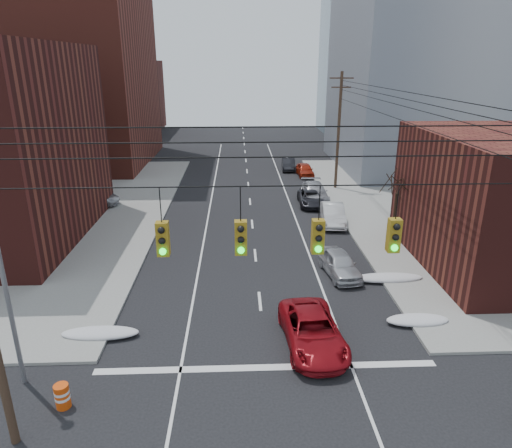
{
  "coord_description": "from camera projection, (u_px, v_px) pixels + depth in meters",
  "views": [
    {
      "loc": [
        -1.06,
        -9.06,
        11.81
      ],
      "look_at": [
        -0.05,
        15.61,
        3.0
      ],
      "focal_mm": 32.0,
      "sensor_mm": 36.0,
      "label": 1
    }
  ],
  "objects": [
    {
      "name": "building_brick_tall",
      "position": [
        34.0,
        32.0,
        51.73
      ],
      "size": [
        24.0,
        20.0,
        30.0
      ],
      "primitive_type": "cube",
      "color": "maroon",
      "rests_on": "ground"
    },
    {
      "name": "building_brick_far",
      "position": [
        93.0,
        97.0,
        79.15
      ],
      "size": [
        22.0,
        18.0,
        12.0
      ],
      "primitive_type": "cube",
      "color": "#481915",
      "rests_on": "ground"
    },
    {
      "name": "building_office",
      "position": [
        444.0,
        55.0,
        50.59
      ],
      "size": [
        22.0,
        20.0,
        25.0
      ],
      "primitive_type": "cube",
      "color": "gray",
      "rests_on": "ground"
    },
    {
      "name": "bare_tree",
      "position": [
        395.0,
        210.0,
        30.94
      ],
      "size": [
        2.09,
        2.2,
        4.93
      ],
      "color": "black",
      "rests_on": "ground"
    },
    {
      "name": "parked_car_e",
      "position": [
        305.0,
        170.0,
        49.68
      ],
      "size": [
        1.71,
        4.03,
        1.36
      ],
      "primitive_type": "imported",
      "rotation": [
        0.0,
        0.0,
        0.03
      ],
      "color": "#9C220E",
      "rests_on": "ground"
    },
    {
      "name": "snow_east_far",
      "position": [
        388.0,
        278.0,
        25.92
      ],
      "size": [
        4.0,
        1.08,
        0.42
      ],
      "primitive_type": "ellipsoid",
      "color": "silver",
      "rests_on": "ground"
    },
    {
      "name": "parked_car_a",
      "position": [
        339.0,
        264.0,
        26.57
      ],
      "size": [
        2.21,
        4.31,
        1.4
      ],
      "primitive_type": "imported",
      "rotation": [
        0.0,
        0.0,
        0.14
      ],
      "color": "#BABBC0",
      "rests_on": "ground"
    },
    {
      "name": "lot_car_a",
      "position": [
        66.0,
        210.0,
        35.65
      ],
      "size": [
        4.44,
        2.66,
        1.38
      ],
      "primitive_type": "imported",
      "rotation": [
        0.0,
        0.0,
        1.88
      ],
      "color": "white",
      "rests_on": "sidewalk_nw"
    },
    {
      "name": "traffic_signals",
      "position": [
        279.0,
        235.0,
        12.92
      ],
      "size": [
        17.0,
        0.42,
        2.02
      ],
      "color": "black",
      "rests_on": "ground"
    },
    {
      "name": "lot_car_b",
      "position": [
        92.0,
        198.0,
        38.9
      ],
      "size": [
        4.68,
        2.2,
        1.29
      ],
      "primitive_type": "imported",
      "rotation": [
        0.0,
        0.0,
        1.58
      ],
      "color": "#9E9EA3",
      "rests_on": "sidewalk_nw"
    },
    {
      "name": "construction_barrel",
      "position": [
        62.0,
        396.0,
        16.38
      ],
      "size": [
        0.68,
        0.68,
        0.94
      ],
      "rotation": [
        0.0,
        0.0,
        0.33
      ],
      "color": "#DD450B",
      "rests_on": "ground"
    },
    {
      "name": "red_pickup",
      "position": [
        312.0,
        331.0,
        19.9
      ],
      "size": [
        2.72,
        5.33,
        1.44
      ],
      "primitive_type": "imported",
      "rotation": [
        0.0,
        0.0,
        0.06
      ],
      "color": "maroon",
      "rests_on": "ground"
    },
    {
      "name": "parked_car_d",
      "position": [
        314.0,
        192.0,
        40.81
      ],
      "size": [
        2.27,
        5.38,
        1.55
      ],
      "primitive_type": "imported",
      "rotation": [
        0.0,
        0.0,
        -0.02
      ],
      "color": "#A6A6AA",
      "rests_on": "ground"
    },
    {
      "name": "snow_nw",
      "position": [
        100.0,
        333.0,
        20.65
      ],
      "size": [
        3.5,
        1.08,
        0.42
      ],
      "primitive_type": "ellipsoid",
      "color": "silver",
      "rests_on": "ground"
    },
    {
      "name": "parked_car_c",
      "position": [
        311.0,
        198.0,
        39.56
      ],
      "size": [
        2.21,
        4.55,
        1.25
      ],
      "primitive_type": "imported",
      "rotation": [
        0.0,
        0.0,
        -0.03
      ],
      "color": "black",
      "rests_on": "ground"
    },
    {
      "name": "parked_car_f",
      "position": [
        288.0,
        164.0,
        52.6
      ],
      "size": [
        1.68,
        4.2,
        1.36
      ],
      "primitive_type": "imported",
      "rotation": [
        0.0,
        0.0,
        -0.06
      ],
      "color": "black",
      "rests_on": "ground"
    },
    {
      "name": "building_glass",
      "position": [
        387.0,
        67.0,
        75.64
      ],
      "size": [
        20.0,
        18.0,
        22.0
      ],
      "primitive_type": "cube",
      "color": "gray",
      "rests_on": "ground"
    },
    {
      "name": "parked_car_b",
      "position": [
        333.0,
        214.0,
        34.98
      ],
      "size": [
        2.02,
        4.73,
        1.52
      ],
      "primitive_type": "imported",
      "rotation": [
        0.0,
        0.0,
        -0.09
      ],
      "color": "silver",
      "rests_on": "ground"
    },
    {
      "name": "utility_pole_far",
      "position": [
        339.0,
        129.0,
        42.91
      ],
      "size": [
        2.2,
        0.28,
        11.0
      ],
      "color": "#473323",
      "rests_on": "ground"
    },
    {
      "name": "snow_ne",
      "position": [
        417.0,
        320.0,
        21.69
      ],
      "size": [
        3.0,
        1.08,
        0.42
      ],
      "primitive_type": "ellipsoid",
      "color": "silver",
      "rests_on": "ground"
    },
    {
      "name": "lot_car_d",
      "position": [
        39.0,
        213.0,
        35.07
      ],
      "size": [
        4.4,
        2.8,
        1.39
      ],
      "primitive_type": "imported",
      "rotation": [
        0.0,
        0.0,
        1.88
      ],
      "color": "#A5A5A9",
      "rests_on": "sidewalk_nw"
    }
  ]
}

